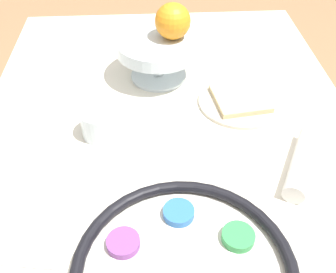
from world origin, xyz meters
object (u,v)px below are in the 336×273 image
(fruit_stand, at_px, (158,50))
(bread_plate, at_px, (240,101))
(seder_plate, at_px, (184,271))
(orange_fruit, at_px, (173,21))
(napkin_roll, at_px, (302,162))
(cup_near, at_px, (100,123))

(fruit_stand, xyz_separation_m, bread_plate, (-0.12, -0.18, -0.07))
(seder_plate, xyz_separation_m, bread_plate, (0.41, -0.16, -0.01))
(orange_fruit, xyz_separation_m, napkin_roll, (-0.34, -0.22, -0.12))
(napkin_roll, bearing_deg, cup_near, 71.90)
(fruit_stand, height_order, cup_near, fruit_stand)
(seder_plate, xyz_separation_m, orange_fruit, (0.54, -0.02, 0.13))
(orange_fruit, height_order, cup_near, orange_fruit)
(orange_fruit, distance_m, cup_near, 0.29)
(cup_near, bearing_deg, orange_fruit, -37.24)
(cup_near, bearing_deg, fruit_stand, -31.87)
(fruit_stand, bearing_deg, orange_fruit, -76.26)
(bread_plate, height_order, cup_near, cup_near)
(seder_plate, relative_size, cup_near, 4.35)
(fruit_stand, distance_m, cup_near, 0.25)
(seder_plate, bearing_deg, napkin_roll, -49.86)
(napkin_roll, xyz_separation_m, cup_near, (0.12, 0.38, 0.01))
(seder_plate, height_order, cup_near, cup_near)
(seder_plate, xyz_separation_m, napkin_roll, (0.20, -0.24, 0.00))
(seder_plate, bearing_deg, bread_plate, -21.83)
(seder_plate, distance_m, fruit_stand, 0.53)
(orange_fruit, bearing_deg, bread_plate, -131.37)
(cup_near, bearing_deg, bread_plate, -74.40)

